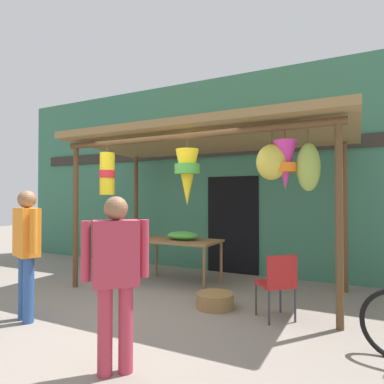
% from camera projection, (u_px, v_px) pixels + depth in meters
% --- Properties ---
extents(ground_plane, '(30.00, 30.00, 0.00)m').
position_uv_depth(ground_plane, '(147.00, 308.00, 4.73)').
color(ground_plane, gray).
extents(shop_facade, '(11.08, 0.29, 4.13)m').
position_uv_depth(shop_facade, '(219.00, 174.00, 7.22)').
color(shop_facade, '#387056').
rests_on(shop_facade, ground_plane).
extents(market_stall_canopy, '(4.73, 2.27, 2.70)m').
position_uv_depth(market_stall_canopy, '(208.00, 147.00, 5.52)').
color(market_stall_canopy, brown).
rests_on(market_stall_canopy, ground_plane).
extents(display_table, '(1.49, 0.84, 0.80)m').
position_uv_depth(display_table, '(178.00, 244.00, 6.03)').
color(display_table, brown).
rests_on(display_table, ground_plane).
extents(flower_heap_on_table, '(0.59, 0.41, 0.15)m').
position_uv_depth(flower_heap_on_table, '(183.00, 236.00, 5.99)').
color(flower_heap_on_table, green).
rests_on(flower_heap_on_table, display_table).
extents(folding_chair, '(0.56, 0.56, 0.84)m').
position_uv_depth(folding_chair, '(278.00, 281.00, 4.23)').
color(folding_chair, '#AD1E1E').
rests_on(folding_chair, ground_plane).
extents(wicker_basket_by_table, '(0.53, 0.53, 0.21)m').
position_uv_depth(wicker_basket_by_table, '(215.00, 300.00, 4.72)').
color(wicker_basket_by_table, olive).
rests_on(wicker_basket_by_table, ground_plane).
extents(vendor_in_orange, '(0.56, 0.34, 1.65)m').
position_uv_depth(vendor_in_orange, '(27.00, 244.00, 4.23)').
color(vendor_in_orange, '#2D5193').
rests_on(vendor_in_orange, ground_plane).
extents(customer_foreground, '(0.45, 0.44, 1.57)m').
position_uv_depth(customer_foreground, '(116.00, 269.00, 2.96)').
color(customer_foreground, '#B23347').
rests_on(customer_foreground, ground_plane).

